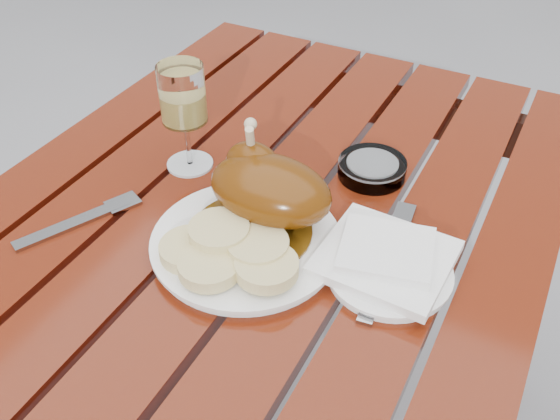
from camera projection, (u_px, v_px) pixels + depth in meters
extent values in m
cube|color=maroon|center=(253.00, 384.00, 1.12)|extent=(0.80, 1.20, 0.75)
cylinder|color=white|center=(246.00, 243.00, 0.84)|extent=(0.31, 0.31, 0.02)
cylinder|color=#523109|center=(252.00, 231.00, 0.84)|extent=(0.16, 0.16, 0.00)
ellipsoid|color=#6C3408|center=(270.00, 190.00, 0.84)|extent=(0.17, 0.12, 0.09)
ellipsoid|color=#6C3408|center=(253.00, 165.00, 0.86)|extent=(0.08, 0.06, 0.07)
cylinder|color=#C6B28C|center=(251.00, 150.00, 0.85)|extent=(0.02, 0.04, 0.09)
cylinder|color=#DCCB86|center=(190.00, 249.00, 0.80)|extent=(0.08, 0.08, 0.02)
cylinder|color=#DCCB86|center=(210.00, 266.00, 0.77)|extent=(0.08, 0.08, 0.02)
cylinder|color=#DCCB86|center=(267.00, 267.00, 0.77)|extent=(0.08, 0.08, 0.02)
cylinder|color=#DCCB86|center=(258.00, 246.00, 0.79)|extent=(0.08, 0.08, 0.02)
cylinder|color=#DCCB86|center=(219.00, 231.00, 0.81)|extent=(0.08, 0.08, 0.02)
cylinder|color=#E4CC67|center=(185.00, 118.00, 0.94)|extent=(0.08, 0.08, 0.17)
cylinder|color=white|center=(389.00, 273.00, 0.80)|extent=(0.21, 0.21, 0.01)
cube|color=white|center=(385.00, 258.00, 0.80)|extent=(0.17, 0.16, 0.01)
cylinder|color=#B2B7BC|center=(372.00, 168.00, 0.96)|extent=(0.13, 0.13, 0.03)
cube|color=gray|center=(73.00, 223.00, 0.88)|extent=(0.09, 0.16, 0.01)
cube|color=gray|center=(384.00, 267.00, 0.81)|extent=(0.04, 0.21, 0.01)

